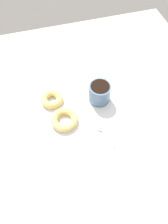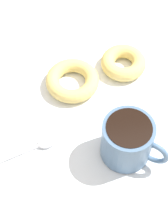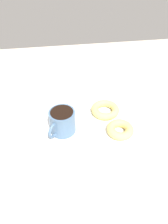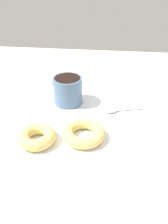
% 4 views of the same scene
% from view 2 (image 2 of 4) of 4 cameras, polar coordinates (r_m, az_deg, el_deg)
% --- Properties ---
extents(ground_plane, '(1.20, 1.20, 0.02)m').
position_cam_2_polar(ground_plane, '(0.70, -1.60, -1.20)').
color(ground_plane, beige).
extents(napkin, '(0.37, 0.37, 0.00)m').
position_cam_2_polar(napkin, '(0.69, -0.00, -0.99)').
color(napkin, white).
rests_on(napkin, ground_plane).
extents(coffee_cup, '(0.09, 0.10, 0.08)m').
position_cam_2_polar(coffee_cup, '(0.62, 6.72, -4.28)').
color(coffee_cup, slate).
rests_on(coffee_cup, napkin).
extents(donut_near_cup, '(0.10, 0.10, 0.03)m').
position_cam_2_polar(donut_near_cup, '(0.72, -1.78, 4.82)').
color(donut_near_cup, '#E5C66B').
rests_on(donut_near_cup, napkin).
extents(donut_far, '(0.09, 0.09, 0.03)m').
position_cam_2_polar(donut_far, '(0.75, 6.03, 7.49)').
color(donut_far, '#E5C66B').
rests_on(donut_far, napkin).
extents(spoon, '(0.04, 0.11, 0.01)m').
position_cam_2_polar(spoon, '(0.66, -6.68, -4.96)').
color(spoon, silver).
rests_on(spoon, napkin).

